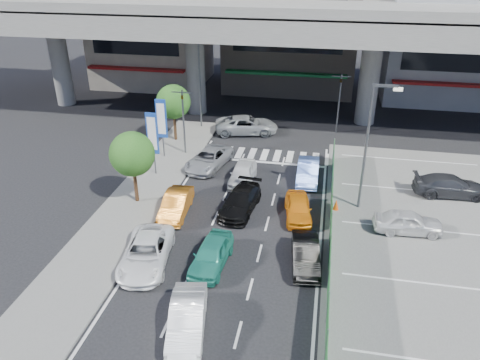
% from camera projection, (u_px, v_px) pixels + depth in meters
% --- Properties ---
extents(ground, '(120.00, 120.00, 0.00)m').
position_uv_depth(ground, '(230.00, 250.00, 25.58)').
color(ground, black).
rests_on(ground, ground).
extents(parking_lot, '(12.00, 28.00, 0.06)m').
position_uv_depth(parking_lot, '(435.00, 251.00, 25.45)').
color(parking_lot, '#5D5C5A').
rests_on(parking_lot, ground).
extents(sidewalk_left, '(4.00, 30.00, 0.12)m').
position_uv_depth(sidewalk_left, '(138.00, 201.00, 30.23)').
color(sidewalk_left, '#5D5C5A').
rests_on(sidewalk_left, ground).
extents(fence_run, '(0.16, 22.00, 1.80)m').
position_uv_depth(fence_run, '(330.00, 236.00, 25.15)').
color(fence_run, '#21602B').
rests_on(fence_run, ground).
extents(expressway, '(64.00, 14.00, 10.75)m').
position_uv_depth(expressway, '(282.00, 22.00, 40.80)').
color(expressway, '#64635F').
rests_on(expressway, ground).
extents(building_west, '(12.00, 10.90, 13.00)m').
position_uv_depth(building_west, '(151.00, 25.00, 53.24)').
color(building_west, gray).
rests_on(building_west, ground).
extents(building_center, '(14.00, 10.90, 15.00)m').
position_uv_depth(building_center, '(292.00, 19.00, 50.96)').
color(building_center, gray).
rests_on(building_center, ground).
extents(building_east, '(12.00, 10.90, 12.00)m').
position_uv_depth(building_east, '(446.00, 40.00, 48.07)').
color(building_east, gray).
rests_on(building_east, ground).
extents(traffic_light_left, '(1.60, 1.24, 5.20)m').
position_uv_depth(traffic_light_left, '(183.00, 106.00, 35.31)').
color(traffic_light_left, '#595B60').
rests_on(traffic_light_left, ground).
extents(traffic_light_right, '(1.60, 1.24, 5.20)m').
position_uv_depth(traffic_light_right, '(340.00, 89.00, 39.45)').
color(traffic_light_right, '#595B60').
rests_on(traffic_light_right, ground).
extents(street_lamp_right, '(1.65, 0.22, 8.00)m').
position_uv_depth(street_lamp_right, '(370.00, 138.00, 27.43)').
color(street_lamp_right, '#595B60').
rests_on(street_lamp_right, ground).
extents(street_lamp_left, '(1.65, 0.22, 8.00)m').
position_uv_depth(street_lamp_left, '(201.00, 75.00, 40.19)').
color(street_lamp_left, '#595B60').
rests_on(street_lamp_left, ground).
extents(signboard_near, '(0.80, 0.14, 4.70)m').
position_uv_depth(signboard_near, '(152.00, 135.00, 32.38)').
color(signboard_near, '#595B60').
rests_on(signboard_near, ground).
extents(signboard_far, '(0.80, 0.14, 4.70)m').
position_uv_depth(signboard_far, '(162.00, 120.00, 35.07)').
color(signboard_far, '#595B60').
rests_on(signboard_far, ground).
extents(tree_near, '(2.80, 2.80, 4.80)m').
position_uv_depth(tree_near, '(132.00, 154.00, 28.71)').
color(tree_near, '#382314').
rests_on(tree_near, ground).
extents(tree_far, '(2.80, 2.80, 4.80)m').
position_uv_depth(tree_far, '(173.00, 102.00, 38.02)').
color(tree_far, '#382314').
rests_on(tree_far, ground).
extents(hatch_white_back_mid, '(2.23, 4.39, 1.38)m').
position_uv_depth(hatch_white_back_mid, '(187.00, 318.00, 19.97)').
color(hatch_white_back_mid, white).
rests_on(hatch_white_back_mid, ground).
extents(sedan_white_mid_left, '(3.01, 5.25, 1.38)m').
position_uv_depth(sedan_white_mid_left, '(146.00, 253.00, 24.18)').
color(sedan_white_mid_left, white).
rests_on(sedan_white_mid_left, ground).
extents(taxi_teal_mid, '(1.86, 4.11, 1.37)m').
position_uv_depth(taxi_teal_mid, '(211.00, 254.00, 24.08)').
color(taxi_teal_mid, teal).
rests_on(taxi_teal_mid, ground).
extents(hatch_black_mid_right, '(1.81, 4.02, 1.28)m').
position_uv_depth(hatch_black_mid_right, '(306.00, 255.00, 24.12)').
color(hatch_black_mid_right, black).
rests_on(hatch_black_mid_right, ground).
extents(taxi_orange_left, '(1.68, 4.15, 1.34)m').
position_uv_depth(taxi_orange_left, '(176.00, 204.00, 28.66)').
color(taxi_orange_left, '#C96E19').
rests_on(taxi_orange_left, ground).
extents(sedan_black_mid, '(2.34, 4.72, 1.32)m').
position_uv_depth(sedan_black_mid, '(240.00, 201.00, 29.01)').
color(sedan_black_mid, black).
rests_on(sedan_black_mid, ground).
extents(taxi_orange_right, '(2.06, 3.97, 1.29)m').
position_uv_depth(taxi_orange_right, '(298.00, 208.00, 28.32)').
color(taxi_orange_right, orange).
rests_on(taxi_orange_right, ground).
extents(wagon_silver_front_left, '(3.18, 5.16, 1.33)m').
position_uv_depth(wagon_silver_front_left, '(209.00, 159.00, 34.64)').
color(wagon_silver_front_left, gray).
rests_on(wagon_silver_front_left, ground).
extents(sedan_white_front_mid, '(1.63, 3.98, 1.35)m').
position_uv_depth(sedan_white_front_mid, '(243.00, 173.00, 32.45)').
color(sedan_white_front_mid, white).
rests_on(sedan_white_front_mid, ground).
extents(kei_truck_front_right, '(1.53, 4.21, 1.38)m').
position_uv_depth(kei_truck_front_right, '(308.00, 171.00, 32.71)').
color(kei_truck_front_right, '#6D93F4').
rests_on(kei_truck_front_right, ground).
extents(crossing_wagon_silver, '(5.83, 3.61, 1.51)m').
position_uv_depth(crossing_wagon_silver, '(247.00, 125.00, 40.77)').
color(crossing_wagon_silver, '#ADB1B5').
rests_on(crossing_wagon_silver, ground).
extents(parked_sedan_white, '(3.96, 1.79, 1.32)m').
position_uv_depth(parked_sedan_white, '(408.00, 222.00, 26.76)').
color(parked_sedan_white, silver).
rests_on(parked_sedan_white, parking_lot).
extents(parked_sedan_dgrey, '(4.82, 2.18, 1.37)m').
position_uv_depth(parked_sedan_dgrey, '(450.00, 186.00, 30.67)').
color(parked_sedan_dgrey, '#303136').
rests_on(parked_sedan_dgrey, parking_lot).
extents(traffic_cone, '(0.36, 0.36, 0.70)m').
position_uv_depth(traffic_cone, '(336.00, 204.00, 29.17)').
color(traffic_cone, '#DB470C').
rests_on(traffic_cone, parking_lot).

